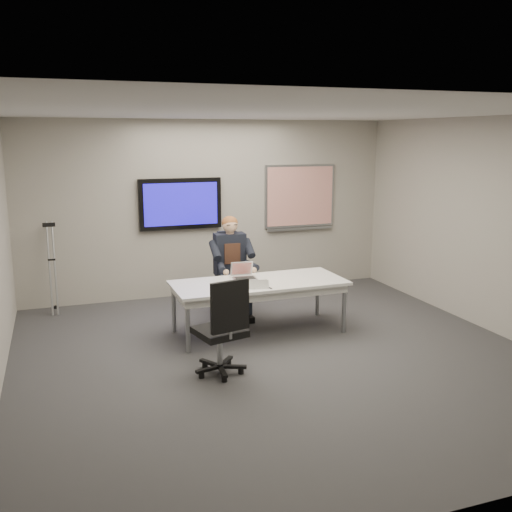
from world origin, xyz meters
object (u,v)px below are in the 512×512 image
object	(u,v)px
conference_table	(259,287)
laptop	(243,274)
seated_person	(234,277)
office_chair_near	(222,345)
office_chair_far	(229,291)

from	to	relation	value
conference_table	laptop	world-z (taller)	laptop
conference_table	laptop	bearing A→B (deg)	119.19
conference_table	seated_person	world-z (taller)	seated_person
office_chair_near	laptop	xyz separation A→B (m)	(0.71, 1.39, 0.40)
office_chair_near	laptop	bearing A→B (deg)	-130.29
office_chair_near	laptop	size ratio (longest dim) A/B	3.48
conference_table	laptop	xyz separation A→B (m)	(-0.13, 0.23, 0.13)
conference_table	office_chair_near	bearing A→B (deg)	-126.63
office_chair_far	seated_person	distance (m)	0.37
seated_person	office_chair_far	bearing A→B (deg)	91.19
conference_table	office_chair_far	bearing A→B (deg)	94.14
conference_table	seated_person	distance (m)	0.80
office_chair_far	laptop	distance (m)	0.93
office_chair_far	office_chair_near	xyz separation A→B (m)	(-0.75, -2.21, 0.04)
office_chair_far	office_chair_near	world-z (taller)	office_chair_near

